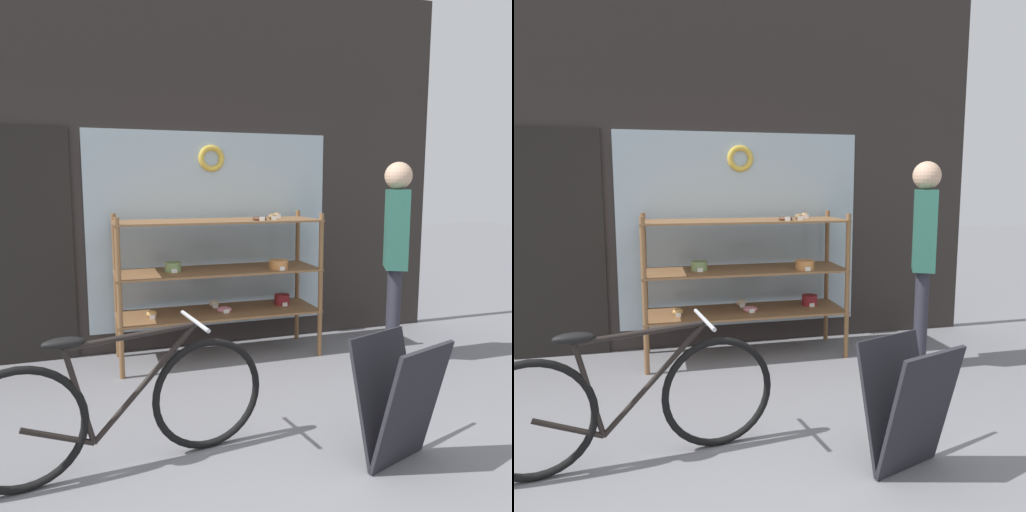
% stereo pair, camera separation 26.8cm
% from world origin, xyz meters
% --- Properties ---
extents(storefront_facade, '(5.30, 0.13, 3.55)m').
position_xyz_m(storefront_facade, '(-0.04, 2.81, 1.72)').
color(storefront_facade, '#2D2826').
rests_on(storefront_facade, ground_plane).
extents(display_case, '(1.85, 0.60, 1.34)m').
position_xyz_m(display_case, '(0.19, 2.37, 0.81)').
color(display_case, brown).
rests_on(display_case, ground_plane).
extents(bicycle, '(1.71, 0.46, 0.82)m').
position_xyz_m(bicycle, '(-0.81, 0.72, 0.37)').
color(bicycle, black).
rests_on(bicycle, ground_plane).
extents(sandwich_board, '(0.56, 0.51, 0.73)m').
position_xyz_m(sandwich_board, '(0.70, 0.29, 0.37)').
color(sandwich_board, '#232328').
rests_on(sandwich_board, ground_plane).
extents(pedestrian, '(0.31, 0.37, 1.79)m').
position_xyz_m(pedestrian, '(1.60, 1.71, 1.07)').
color(pedestrian, '#282833').
rests_on(pedestrian, ground_plane).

